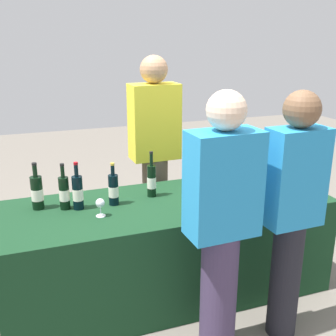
# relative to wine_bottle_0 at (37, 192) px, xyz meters

# --- Properties ---
(ground_plane) EXTENTS (12.00, 12.00, 0.00)m
(ground_plane) POSITION_rel_wine_bottle_0_xyz_m (0.88, -0.18, -0.86)
(ground_plane) COLOR slate
(tasting_table) EXTENTS (2.33, 0.83, 0.74)m
(tasting_table) POSITION_rel_wine_bottle_0_xyz_m (0.88, -0.18, -0.49)
(tasting_table) COLOR #14381E
(tasting_table) RESTS_ON ground_plane
(wine_bottle_0) EXTENTS (0.08, 0.08, 0.33)m
(wine_bottle_0) POSITION_rel_wine_bottle_0_xyz_m (0.00, 0.00, 0.00)
(wine_bottle_0) COLOR black
(wine_bottle_0) RESTS_ON tasting_table
(wine_bottle_1) EXTENTS (0.07, 0.07, 0.32)m
(wine_bottle_1) POSITION_rel_wine_bottle_0_xyz_m (0.17, -0.06, -0.00)
(wine_bottle_1) COLOR black
(wine_bottle_1) RESTS_ON tasting_table
(wine_bottle_2) EXTENTS (0.07, 0.07, 0.33)m
(wine_bottle_2) POSITION_rel_wine_bottle_0_xyz_m (0.26, -0.10, 0.00)
(wine_bottle_2) COLOR black
(wine_bottle_2) RESTS_ON tasting_table
(wine_bottle_3) EXTENTS (0.07, 0.07, 0.30)m
(wine_bottle_3) POSITION_rel_wine_bottle_0_xyz_m (0.50, -0.10, -0.01)
(wine_bottle_3) COLOR black
(wine_bottle_3) RESTS_ON tasting_table
(wine_bottle_4) EXTENTS (0.07, 0.07, 0.34)m
(wine_bottle_4) POSITION_rel_wine_bottle_0_xyz_m (0.80, -0.04, 0.00)
(wine_bottle_4) COLOR black
(wine_bottle_4) RESTS_ON tasting_table
(wine_bottle_5) EXTENTS (0.07, 0.07, 0.34)m
(wine_bottle_5) POSITION_rel_wine_bottle_0_xyz_m (1.17, 0.02, 0.00)
(wine_bottle_5) COLOR black
(wine_bottle_5) RESTS_ON tasting_table
(wine_bottle_6) EXTENTS (0.06, 0.06, 0.31)m
(wine_bottle_6) POSITION_rel_wine_bottle_0_xyz_m (1.70, -0.02, -0.01)
(wine_bottle_6) COLOR black
(wine_bottle_6) RESTS_ON tasting_table
(wine_glass_0) EXTENTS (0.06, 0.06, 0.12)m
(wine_glass_0) POSITION_rel_wine_bottle_0_xyz_m (0.38, -0.27, -0.03)
(wine_glass_0) COLOR silver
(wine_glass_0) RESTS_ON tasting_table
(wine_glass_1) EXTENTS (0.07, 0.07, 0.15)m
(wine_glass_1) POSITION_rel_wine_bottle_0_xyz_m (1.23, -0.38, -0.01)
(wine_glass_1) COLOR silver
(wine_glass_1) RESTS_ON tasting_table
(wine_glass_2) EXTENTS (0.07, 0.07, 0.15)m
(wine_glass_2) POSITION_rel_wine_bottle_0_xyz_m (1.53, -0.30, -0.01)
(wine_glass_2) COLOR silver
(wine_glass_2) RESTS_ON tasting_table
(wine_glass_3) EXTENTS (0.07, 0.07, 0.13)m
(wine_glass_3) POSITION_rel_wine_bottle_0_xyz_m (1.71, -0.30, -0.03)
(wine_glass_3) COLOR silver
(wine_glass_3) RESTS_ON tasting_table
(ice_bucket) EXTENTS (0.19, 0.19, 0.22)m
(ice_bucket) POSITION_rel_wine_bottle_0_xyz_m (1.52, -0.15, -0.01)
(ice_bucket) COLOR silver
(ice_bucket) RESTS_ON tasting_table
(server_pouring) EXTENTS (0.42, 0.24, 1.72)m
(server_pouring) POSITION_rel_wine_bottle_0_xyz_m (1.01, 0.53, 0.08)
(server_pouring) COLOR brown
(server_pouring) RESTS_ON ground_plane
(guest_0) EXTENTS (0.41, 0.23, 1.61)m
(guest_0) POSITION_rel_wine_bottle_0_xyz_m (0.95, -0.86, 0.01)
(guest_0) COLOR #3F3351
(guest_0) RESTS_ON ground_plane
(guest_1) EXTENTS (0.35, 0.21, 1.59)m
(guest_1) POSITION_rel_wine_bottle_0_xyz_m (1.42, -0.86, 0.02)
(guest_1) COLOR black
(guest_1) RESTS_ON ground_plane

